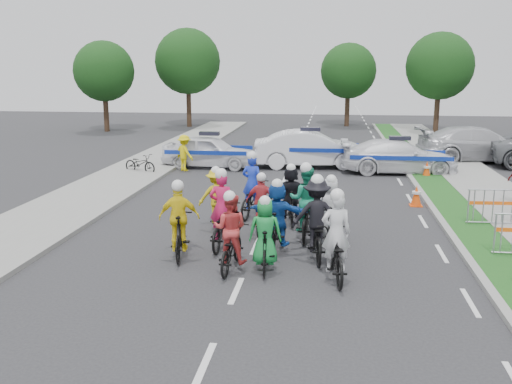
# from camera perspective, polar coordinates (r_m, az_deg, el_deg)

# --- Properties ---
(ground) EXTENTS (90.00, 90.00, 0.00)m
(ground) POSITION_cam_1_polar(r_m,az_deg,el_deg) (11.82, -1.97, -9.84)
(ground) COLOR #28282B
(ground) RESTS_ON ground
(curb_right) EXTENTS (0.20, 60.00, 0.12)m
(curb_right) POSITION_cam_1_polar(r_m,az_deg,el_deg) (16.72, 18.56, -3.58)
(curb_right) COLOR gray
(curb_right) RESTS_ON ground
(grass_strip) EXTENTS (1.20, 60.00, 0.11)m
(grass_strip) POSITION_cam_1_polar(r_m,az_deg,el_deg) (16.87, 20.89, -3.63)
(grass_strip) COLOR #1B4817
(grass_strip) RESTS_ON ground
(sidewalk_left) EXTENTS (3.00, 60.00, 0.13)m
(sidewalk_left) POSITION_cam_1_polar(r_m,az_deg,el_deg) (18.39, -19.68, -2.22)
(sidewalk_left) COLOR gray
(sidewalk_left) RESTS_ON ground
(rider_0) EXTENTS (0.93, 2.04, 2.01)m
(rider_0) POSITION_cam_1_polar(r_m,az_deg,el_deg) (12.37, 7.95, -5.68)
(rider_0) COLOR black
(rider_0) RESTS_ON ground
(rider_1) EXTENTS (0.77, 1.69, 1.75)m
(rider_1) POSITION_cam_1_polar(r_m,az_deg,el_deg) (12.71, 0.93, -4.96)
(rider_1) COLOR black
(rider_1) RESTS_ON ground
(rider_2) EXTENTS (0.80, 1.84, 1.84)m
(rider_2) POSITION_cam_1_polar(r_m,az_deg,el_deg) (12.80, -2.55, -4.84)
(rider_2) COLOR black
(rider_2) RESTS_ON ground
(rider_3) EXTENTS (1.01, 1.88, 1.92)m
(rider_3) POSITION_cam_1_polar(r_m,az_deg,el_deg) (13.69, -7.62, -3.57)
(rider_3) COLOR black
(rider_3) RESTS_ON ground
(rider_4) EXTENTS (1.20, 2.08, 2.05)m
(rider_4) POSITION_cam_1_polar(r_m,az_deg,el_deg) (13.62, 6.05, -3.37)
(rider_4) COLOR black
(rider_4) RESTS_ON ground
(rider_5) EXTENTS (1.52, 1.81, 1.85)m
(rider_5) POSITION_cam_1_polar(r_m,az_deg,el_deg) (14.03, 2.13, -2.89)
(rider_5) COLOR black
(rider_5) RESTS_ON ground
(rider_6) EXTENTS (0.81, 2.04, 2.04)m
(rider_6) POSITION_cam_1_polar(r_m,az_deg,el_deg) (14.43, -3.39, -2.91)
(rider_6) COLOR black
(rider_6) RESTS_ON ground
(rider_7) EXTENTS (0.78, 1.76, 1.83)m
(rider_7) POSITION_cam_1_polar(r_m,az_deg,el_deg) (14.76, 7.44, -2.47)
(rider_7) COLOR black
(rider_7) RESTS_ON ground
(rider_8) EXTENTS (0.86, 2.01, 2.05)m
(rider_8) POSITION_cam_1_polar(r_m,az_deg,el_deg) (15.21, 4.95, -1.80)
(rider_8) COLOR black
(rider_8) RESTS_ON ground
(rider_9) EXTENTS (0.87, 1.64, 1.71)m
(rider_9) POSITION_cam_1_polar(r_m,az_deg,el_deg) (15.56, 0.59, -1.78)
(rider_9) COLOR black
(rider_9) RESTS_ON ground
(rider_10) EXTENTS (1.09, 1.86, 1.81)m
(rider_10) POSITION_cam_1_polar(r_m,az_deg,el_deg) (16.02, -3.94, -1.25)
(rider_10) COLOR black
(rider_10) RESTS_ON ground
(rider_11) EXTENTS (1.47, 1.75, 1.79)m
(rider_11) POSITION_cam_1_polar(r_m,az_deg,el_deg) (16.53, 3.50, -0.63)
(rider_11) COLOR black
(rider_11) RESTS_ON ground
(rider_12) EXTENTS (1.07, 2.08, 2.02)m
(rider_12) POSITION_cam_1_polar(r_m,az_deg,el_deg) (17.38, -0.37, -0.27)
(rider_12) COLOR black
(rider_12) RESTS_ON ground
(police_car_0) EXTENTS (4.44, 2.12, 1.46)m
(police_car_0) POSITION_cam_1_polar(r_m,az_deg,el_deg) (26.01, -4.66, 4.07)
(police_car_0) COLOR white
(police_car_0) RESTS_ON ground
(police_car_1) EXTENTS (5.22, 2.31, 1.67)m
(police_car_1) POSITION_cam_1_polar(r_m,az_deg,el_deg) (26.05, 5.42, 4.30)
(police_car_1) COLOR white
(police_car_1) RESTS_ON ground
(police_car_2) EXTENTS (5.02, 2.23, 1.43)m
(police_car_2) POSITION_cam_1_polar(r_m,az_deg,el_deg) (25.29, 14.09, 3.47)
(police_car_2) COLOR white
(police_car_2) RESTS_ON ground
(civilian_sedan) EXTENTS (6.01, 3.04, 1.67)m
(civilian_sedan) POSITION_cam_1_polar(r_m,az_deg,el_deg) (29.57, 21.33, 4.48)
(civilian_sedan) COLOR silver
(civilian_sedan) RESTS_ON ground
(marshal_hiviz) EXTENTS (1.17, 1.09, 1.58)m
(marshal_hiviz) POSITION_cam_1_polar(r_m,az_deg,el_deg) (25.22, -7.17, 3.90)
(marshal_hiviz) COLOR yellow
(marshal_hiviz) RESTS_ON ground
(barrier_2) EXTENTS (2.03, 0.63, 1.12)m
(barrier_2) POSITION_cam_1_polar(r_m,az_deg,el_deg) (17.56, 23.43, -1.53)
(barrier_2) COLOR #A5A8AD
(barrier_2) RESTS_ON ground
(cone_0) EXTENTS (0.40, 0.40, 0.70)m
(cone_0) POSITION_cam_1_polar(r_m,az_deg,el_deg) (19.43, 15.74, -0.36)
(cone_0) COLOR #F24C0C
(cone_0) RESTS_ON ground
(cone_1) EXTENTS (0.40, 0.40, 0.70)m
(cone_1) POSITION_cam_1_polar(r_m,az_deg,el_deg) (24.51, 16.70, 2.15)
(cone_1) COLOR #F24C0C
(cone_1) RESTS_ON ground
(parked_bike) EXTENTS (1.71, 1.13, 0.85)m
(parked_bike) POSITION_cam_1_polar(r_m,az_deg,el_deg) (24.98, -11.52, 2.80)
(parked_bike) COLOR black
(parked_bike) RESTS_ON ground
(tree_0) EXTENTS (4.20, 4.20, 6.30)m
(tree_0) POSITION_cam_1_polar(r_m,az_deg,el_deg) (41.90, -14.98, 11.58)
(tree_0) COLOR #382619
(tree_0) RESTS_ON ground
(tree_1) EXTENTS (4.55, 4.55, 6.82)m
(tree_1) POSITION_cam_1_polar(r_m,az_deg,el_deg) (41.42, 17.90, 11.89)
(tree_1) COLOR #382619
(tree_1) RESTS_ON ground
(tree_3) EXTENTS (4.90, 4.90, 7.35)m
(tree_3) POSITION_cam_1_polar(r_m,az_deg,el_deg) (44.14, -6.84, 12.83)
(tree_3) COLOR #382619
(tree_3) RESTS_ON ground
(tree_4) EXTENTS (4.20, 4.20, 6.30)m
(tree_4) POSITION_cam_1_polar(r_m,az_deg,el_deg) (44.81, 9.23, 11.86)
(tree_4) COLOR #382619
(tree_4) RESTS_ON ground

